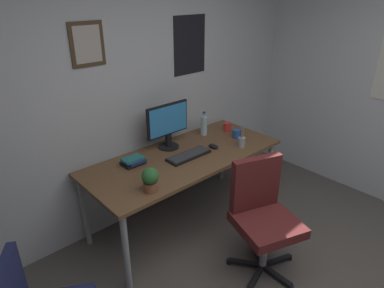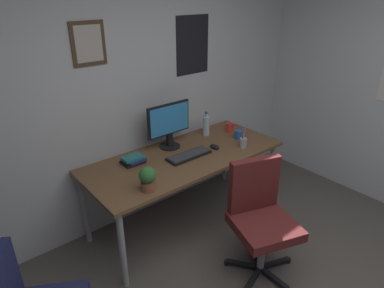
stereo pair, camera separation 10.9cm
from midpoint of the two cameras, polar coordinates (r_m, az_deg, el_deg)
wall_back at (r=3.14m, az=-11.76°, el=8.87°), size 4.40×0.10×2.60m
desk at (r=3.15m, az=-2.22°, el=-2.99°), size 1.87×0.79×0.74m
office_chair at (r=2.78m, az=10.59°, el=-11.15°), size 0.59×0.60×0.95m
monitor at (r=3.19m, az=-5.08°, el=3.35°), size 0.46×0.20×0.43m
keyboard at (r=3.09m, az=-1.57°, el=-1.93°), size 0.43×0.15×0.03m
computer_mouse at (r=3.26m, az=2.69°, el=-0.38°), size 0.06×0.11×0.04m
water_bottle at (r=3.52m, az=1.13°, el=3.18°), size 0.07×0.07×0.25m
coffee_mug_near at (r=3.49m, az=6.64°, el=1.70°), size 0.11×0.07×0.09m
coffee_mug_far at (r=3.64m, az=5.07°, el=2.90°), size 0.11×0.08×0.10m
potted_plant at (r=2.57m, az=-8.27°, el=-5.85°), size 0.13×0.13×0.19m
pen_cup at (r=3.29m, az=7.42°, el=0.43°), size 0.07×0.07×0.20m
book_stack_left at (r=3.00m, az=-10.84°, el=-2.84°), size 0.19×0.16×0.07m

